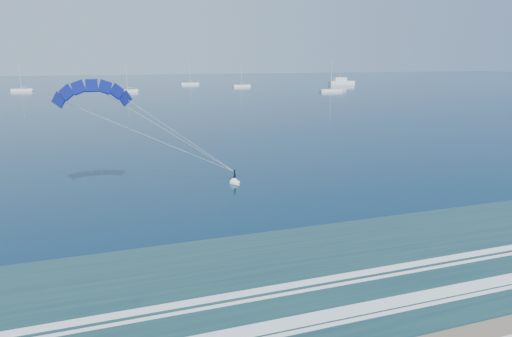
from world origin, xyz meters
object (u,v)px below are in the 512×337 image
object	(u,v)px
sailboat_2	(128,91)
sailboat_3	(190,84)
sailboat_4	(242,86)
kitesurfer_rig	(171,133)
sailboat_1	(21,90)
sailboat_5	(331,90)
motor_yacht	(341,82)

from	to	relation	value
sailboat_2	sailboat_3	world-z (taller)	sailboat_3
sailboat_2	sailboat_4	size ratio (longest dim) A/B	0.97
sailboat_3	sailboat_4	xyz separation A→B (m)	(21.82, -31.24, -0.01)
sailboat_3	sailboat_4	bearing A→B (deg)	-55.07
kitesurfer_rig	sailboat_3	xyz separation A→B (m)	(45.16, 220.09, -6.14)
sailboat_3	sailboat_4	world-z (taller)	sailboat_3
kitesurfer_rig	sailboat_1	bearing A→B (deg)	101.82
sailboat_1	sailboat_2	world-z (taller)	sailboat_2
sailboat_1	sailboat_5	xyz separation A→B (m)	(134.18, -49.32, 0.01)
sailboat_5	motor_yacht	bearing A→B (deg)	56.18
motor_yacht	sailboat_3	distance (m)	87.98
sailboat_5	sailboat_1	bearing A→B (deg)	159.82
sailboat_4	sailboat_5	xyz separation A→B (m)	(27.57, -48.86, 0.01)
sailboat_1	sailboat_5	distance (m)	142.95
motor_yacht	sailboat_2	bearing A→B (deg)	-169.96
sailboat_1	sailboat_4	bearing A→B (deg)	-0.25
sailboat_2	sailboat_5	distance (m)	92.41
sailboat_1	motor_yacht	bearing A→B (deg)	-0.01
sailboat_4	sailboat_2	bearing A→B (deg)	-160.85
sailboat_3	sailboat_2	bearing A→B (deg)	-126.54
sailboat_1	sailboat_5	world-z (taller)	sailboat_5
motor_yacht	sailboat_5	distance (m)	59.33
kitesurfer_rig	sailboat_1	size ratio (longest dim) A/B	1.76
motor_yacht	sailboat_2	size ratio (longest dim) A/B	1.26
sailboat_5	kitesurfer_rig	bearing A→B (deg)	-124.03
kitesurfer_rig	sailboat_5	size ratio (longest dim) A/B	1.50
motor_yacht	sailboat_3	size ratio (longest dim) A/B	1.12
sailboat_4	sailboat_5	distance (m)	56.10
sailboat_3	sailboat_5	xyz separation A→B (m)	(49.38, -80.10, 0.00)
sailboat_2	sailboat_4	distance (m)	64.10
kitesurfer_rig	sailboat_1	distance (m)	193.51
sailboat_5	sailboat_3	bearing A→B (deg)	121.66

